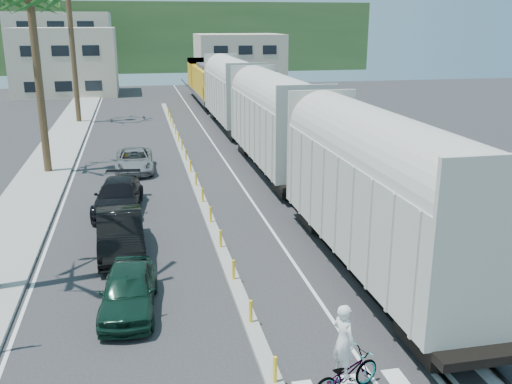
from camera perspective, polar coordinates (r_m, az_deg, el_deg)
ground at (r=15.74m, az=0.99°, el=-16.84°), size 140.00×140.00×0.00m
sidewalk at (r=39.14m, az=-19.77°, el=2.97°), size 3.00×90.00×0.15m
rails at (r=42.44m, az=-0.86°, el=4.91°), size 1.56×100.00×0.06m
median at (r=33.98m, az=-6.53°, el=1.90°), size 0.45×60.00×0.85m
lane_markings at (r=38.77m, az=-10.43°, el=3.46°), size 9.42×90.00×0.01m
freight_train at (r=39.37m, az=-0.12°, el=8.23°), size 3.00×60.94×5.85m
buildings at (r=84.62m, az=-14.64°, el=13.23°), size 38.00×27.00×10.00m
hillside at (r=112.85m, az=-10.79°, el=15.03°), size 80.00×20.00×12.00m
car_lead at (r=18.35m, az=-12.63°, el=-9.57°), size 2.28×4.38×1.41m
car_second at (r=22.81m, az=-13.42°, el=-4.01°), size 2.14×5.07×1.62m
car_third at (r=27.85m, az=-13.60°, el=-0.40°), size 3.09×5.49×1.47m
car_rear at (r=35.16m, az=-12.06°, el=3.11°), size 2.22×4.77×1.32m
cyclist at (r=14.47m, az=8.92°, el=-16.84°), size 2.09×2.50×2.39m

